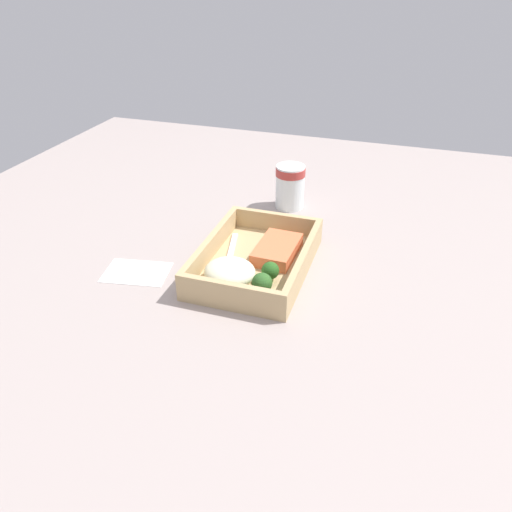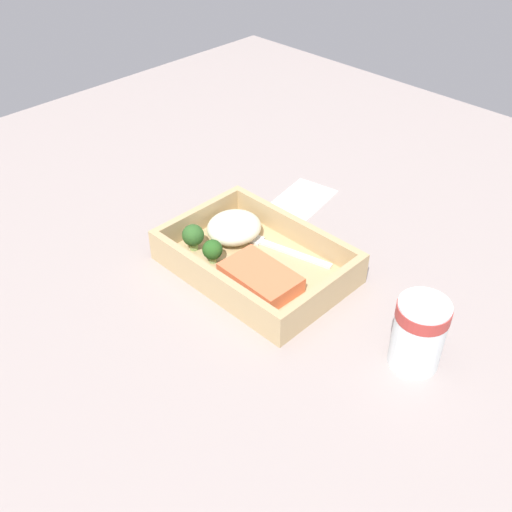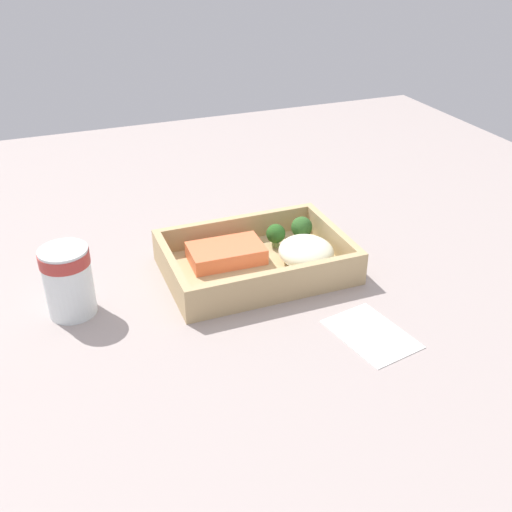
# 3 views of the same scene
# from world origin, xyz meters

# --- Properties ---
(ground_plane) EXTENTS (1.60, 1.60, 0.02)m
(ground_plane) POSITION_xyz_m (0.00, 0.00, -0.01)
(ground_plane) COLOR #A0918D
(takeout_tray) EXTENTS (0.28, 0.19, 0.01)m
(takeout_tray) POSITION_xyz_m (0.00, 0.00, 0.01)
(takeout_tray) COLOR tan
(takeout_tray) RESTS_ON ground_plane
(tray_rim) EXTENTS (0.28, 0.19, 0.04)m
(tray_rim) POSITION_xyz_m (0.00, 0.00, 0.03)
(tray_rim) COLOR tan
(tray_rim) RESTS_ON takeout_tray
(salmon_fillet) EXTENTS (0.12, 0.07, 0.02)m
(salmon_fillet) POSITION_xyz_m (-0.04, 0.03, 0.02)
(salmon_fillet) COLOR #F07246
(salmon_fillet) RESTS_ON takeout_tray
(mashed_potatoes) EXTENTS (0.08, 0.09, 0.04)m
(mashed_potatoes) POSITION_xyz_m (0.07, -0.02, 0.03)
(mashed_potatoes) COLOR beige
(mashed_potatoes) RESTS_ON takeout_tray
(broccoli_floret_1) EXTENTS (0.03, 0.03, 0.04)m
(broccoli_floret_1) POSITION_xyz_m (0.05, 0.04, 0.03)
(broccoli_floret_1) COLOR #799C5A
(broccoli_floret_1) RESTS_ON takeout_tray
(broccoli_floret_2) EXTENTS (0.03, 0.03, 0.04)m
(broccoli_floret_2) POSITION_xyz_m (0.10, 0.04, 0.04)
(broccoli_floret_2) COLOR #85A95C
(broccoli_floret_2) RESTS_ON takeout_tray
(fork) EXTENTS (0.16, 0.05, 0.00)m
(fork) POSITION_xyz_m (-0.00, -0.05, 0.01)
(fork) COLOR silver
(fork) RESTS_ON takeout_tray
(paper_cup) EXTENTS (0.07, 0.07, 0.10)m
(paper_cup) POSITION_xyz_m (-0.28, -0.01, 0.06)
(paper_cup) COLOR white
(paper_cup) RESTS_ON ground_plane
(receipt_slip) EXTENTS (0.10, 0.13, 0.00)m
(receipt_slip) POSITION_xyz_m (0.08, -0.21, 0.00)
(receipt_slip) COLOR white
(receipt_slip) RESTS_ON ground_plane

